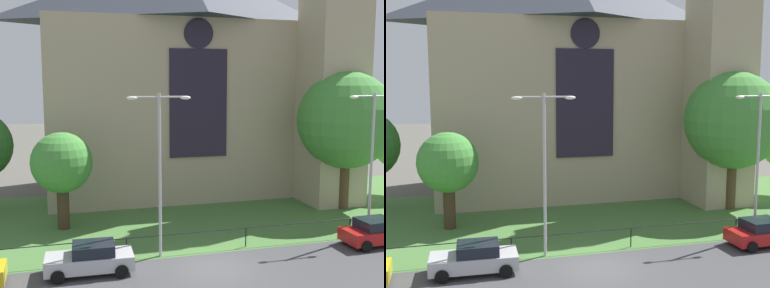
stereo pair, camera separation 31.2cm
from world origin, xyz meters
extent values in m
plane|color=#56544C|center=(0.00, 10.00, 0.00)|extent=(160.00, 160.00, 0.00)
cube|color=#424244|center=(0.00, -2.00, 0.00)|extent=(120.00, 8.00, 0.01)
cube|color=#477538|center=(0.00, 8.00, 0.00)|extent=(120.00, 20.00, 0.01)
cube|color=tan|center=(2.73, 18.18, 7.00)|extent=(22.00, 12.00, 14.00)
cube|color=black|center=(2.73, 12.13, 7.70)|extent=(4.40, 0.16, 8.00)
cylinder|color=black|center=(2.73, 12.13, 12.80)|extent=(2.20, 0.15, 2.20)
cube|color=tan|center=(12.73, 10.18, 9.00)|extent=(4.00, 4.00, 18.00)
cylinder|color=black|center=(2.73, 2.50, 1.10)|extent=(26.94, 0.05, 0.05)
cylinder|color=black|center=(-4.01, 2.50, 0.55)|extent=(0.06, 0.07, 1.10)
cylinder|color=black|center=(2.73, 2.50, 0.55)|extent=(0.07, 0.07, 1.10)
cylinder|color=black|center=(9.46, 2.50, 0.55)|extent=(0.07, 0.07, 1.10)
cylinder|color=#4C3823|center=(12.75, 8.29, 1.96)|extent=(0.81, 0.81, 3.91)
sphere|color=#428C38|center=(12.75, 8.29, 6.55)|extent=(7.03, 7.03, 7.03)
cylinder|color=#423021|center=(-7.19, 8.72, 1.41)|extent=(0.75, 0.75, 2.83)
sphere|color=#428C38|center=(-7.19, 8.72, 4.27)|extent=(3.83, 3.83, 3.83)
cylinder|color=#B2B2B7|center=(-2.21, 2.40, 4.35)|extent=(0.16, 0.16, 8.70)
cylinder|color=#B2B2B7|center=(-2.91, 2.40, 8.50)|extent=(1.40, 0.10, 0.10)
cylinder|color=#B2B2B7|center=(-1.51, 2.40, 8.50)|extent=(1.40, 0.10, 0.10)
ellipsoid|color=white|center=(-3.61, 2.40, 8.45)|extent=(0.57, 0.26, 0.20)
ellipsoid|color=white|center=(-0.81, 2.40, 8.45)|extent=(0.57, 0.26, 0.20)
cylinder|color=#B2B2B7|center=(10.68, 2.40, 4.33)|extent=(0.16, 0.16, 8.65)
cylinder|color=#B2B2B7|center=(9.98, 2.40, 8.45)|extent=(1.40, 0.10, 0.10)
ellipsoid|color=white|center=(9.28, 2.40, 8.40)|extent=(0.57, 0.26, 0.20)
cube|color=#B7B7BC|center=(-6.00, 1.05, 0.61)|extent=(4.26, 1.94, 0.70)
cube|color=black|center=(-5.80, 1.04, 1.23)|extent=(2.05, 1.67, 0.55)
cylinder|color=black|center=(-7.50, 0.20, 0.32)|extent=(0.65, 0.24, 0.64)
cylinder|color=black|center=(-7.44, 1.99, 0.32)|extent=(0.65, 0.24, 0.64)
cylinder|color=black|center=(-4.56, 0.10, 0.32)|extent=(0.65, 0.24, 0.64)
cylinder|color=black|center=(-4.50, 1.90, 0.32)|extent=(0.65, 0.24, 0.64)
cube|color=#B21919|center=(10.23, 0.89, 0.61)|extent=(4.26, 1.95, 0.70)
cube|color=black|center=(10.03, 0.88, 1.23)|extent=(2.06, 1.67, 0.55)
cylinder|color=black|center=(8.73, 1.74, 0.32)|extent=(0.65, 0.24, 0.64)
cylinder|color=black|center=(8.80, -0.06, 0.32)|extent=(0.65, 0.24, 0.64)
camera|label=1|loc=(-6.99, -21.26, 9.22)|focal=43.72mm
camera|label=2|loc=(-6.69, -21.34, 9.22)|focal=43.72mm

